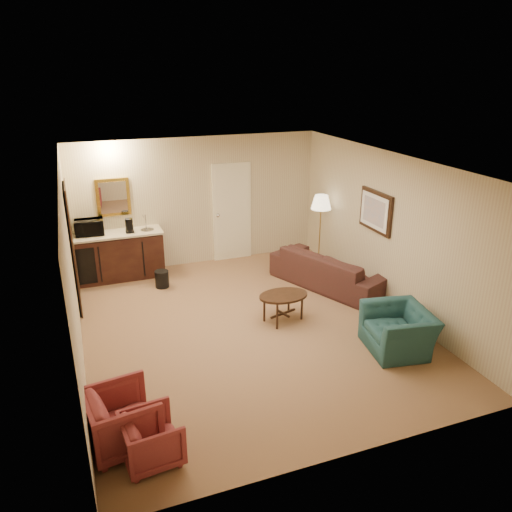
{
  "coord_description": "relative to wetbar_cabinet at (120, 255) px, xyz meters",
  "views": [
    {
      "loc": [
        -2.34,
        -6.59,
        3.9
      ],
      "look_at": [
        0.31,
        0.5,
        0.98
      ],
      "focal_mm": 35.0,
      "sensor_mm": 36.0,
      "label": 1
    }
  ],
  "objects": [
    {
      "name": "room_walls",
      "position": [
        1.55,
        -1.95,
        1.26
      ],
      "size": [
        5.02,
        6.01,
        2.61
      ],
      "color": "beige",
      "rests_on": "ground"
    },
    {
      "name": "rose_chair_far",
      "position": [
        -0.25,
        -5.05,
        -0.16
      ],
      "size": [
        0.6,
        0.64,
        0.6
      ],
      "primitive_type": "imported",
      "rotation": [
        0.0,
        0.0,
        1.68
      ],
      "color": "brown",
      "rests_on": "ground"
    },
    {
      "name": "sofa",
      "position": [
        3.6,
        -1.78,
        -0.01
      ],
      "size": [
        1.52,
        2.37,
        0.9
      ],
      "primitive_type": "imported",
      "rotation": [
        0.0,
        0.0,
        1.98
      ],
      "color": "black",
      "rests_on": "ground"
    },
    {
      "name": "coffee_table",
      "position": [
        2.25,
        -2.71,
        -0.23
      ],
      "size": [
        0.93,
        0.76,
        0.46
      ],
      "primitive_type": "cube",
      "rotation": [
        0.0,
        0.0,
        0.3
      ],
      "color": "#311C10",
      "rests_on": "ground"
    },
    {
      "name": "microwave",
      "position": [
        -0.5,
        0.07,
        0.64
      ],
      "size": [
        0.53,
        0.31,
        0.35
      ],
      "primitive_type": "imported",
      "rotation": [
        0.0,
        0.0,
        -0.04
      ],
      "color": "black",
      "rests_on": "wetbar_cabinet"
    },
    {
      "name": "rose_chair_near",
      "position": [
        -0.5,
        -4.72,
        -0.09
      ],
      "size": [
        0.77,
        0.81,
        0.74
      ],
      "primitive_type": "imported",
      "rotation": [
        0.0,
        0.0,
        1.72
      ],
      "color": "brown",
      "rests_on": "ground"
    },
    {
      "name": "coffee_maker",
      "position": [
        0.21,
        -0.06,
        0.6
      ],
      "size": [
        0.16,
        0.16,
        0.27
      ],
      "primitive_type": "cylinder",
      "rotation": [
        0.0,
        0.0,
        0.08
      ],
      "color": "black",
      "rests_on": "wetbar_cabinet"
    },
    {
      "name": "wetbar_cabinet",
      "position": [
        0.0,
        0.0,
        0.0
      ],
      "size": [
        1.64,
        0.58,
        0.92
      ],
      "primitive_type": "cube",
      "color": "#351B10",
      "rests_on": "ground"
    },
    {
      "name": "waste_bin",
      "position": [
        0.65,
        -0.72,
        -0.3
      ],
      "size": [
        0.3,
        0.3,
        0.32
      ],
      "primitive_type": "cylinder",
      "rotation": [
        0.0,
        0.0,
        -0.21
      ],
      "color": "black",
      "rests_on": "ground"
    },
    {
      "name": "teal_armchair",
      "position": [
        3.46,
        -4.1,
        -0.04
      ],
      "size": [
        0.77,
        1.05,
        0.84
      ],
      "primitive_type": "imported",
      "rotation": [
        0.0,
        0.0,
        -1.73
      ],
      "color": "#1F4A4F",
      "rests_on": "ground"
    },
    {
      "name": "ground",
      "position": [
        1.65,
        -2.72,
        -0.46
      ],
      "size": [
        6.0,
        6.0,
        0.0
      ],
      "primitive_type": "plane",
      "color": "#8F6648",
      "rests_on": "ground"
    },
    {
      "name": "floor_lamp",
      "position": [
        3.85,
        -0.84,
        0.3
      ],
      "size": [
        0.46,
        0.46,
        1.52
      ],
      "primitive_type": "cube",
      "rotation": [
        0.0,
        0.0,
        -0.15
      ],
      "color": "#AD8739",
      "rests_on": "ground"
    }
  ]
}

